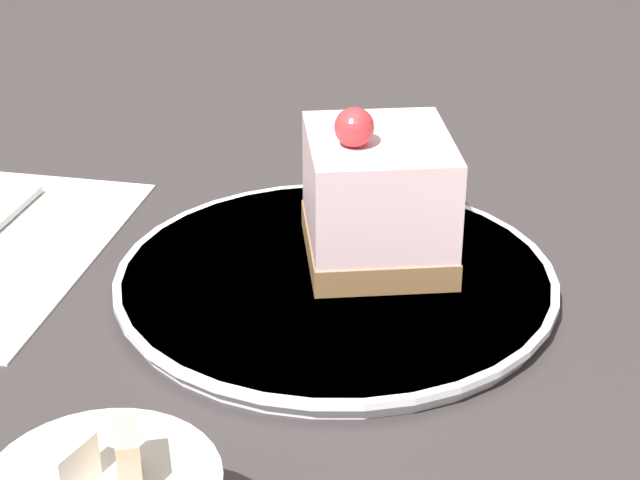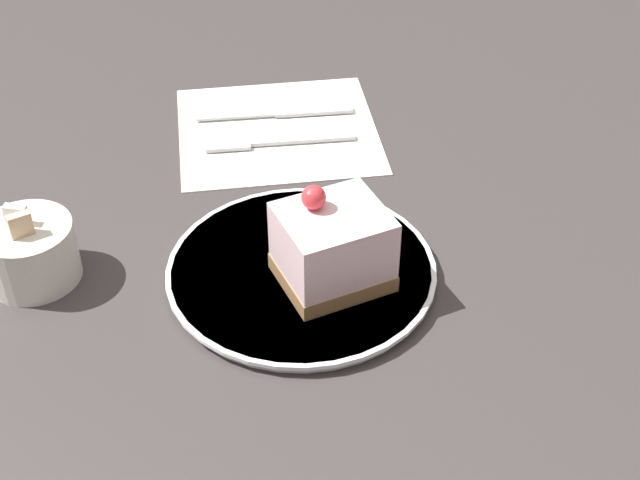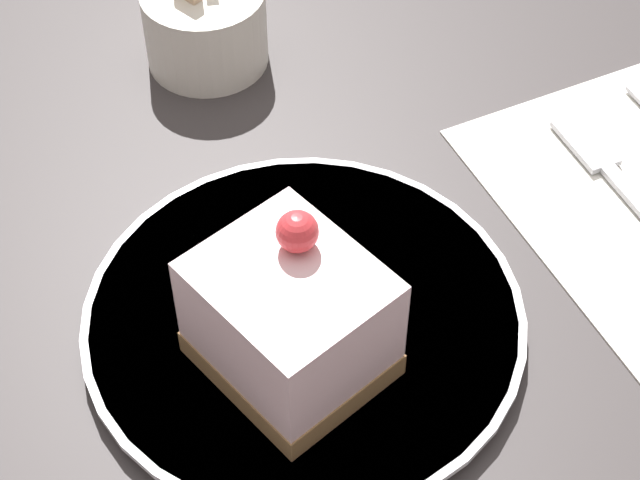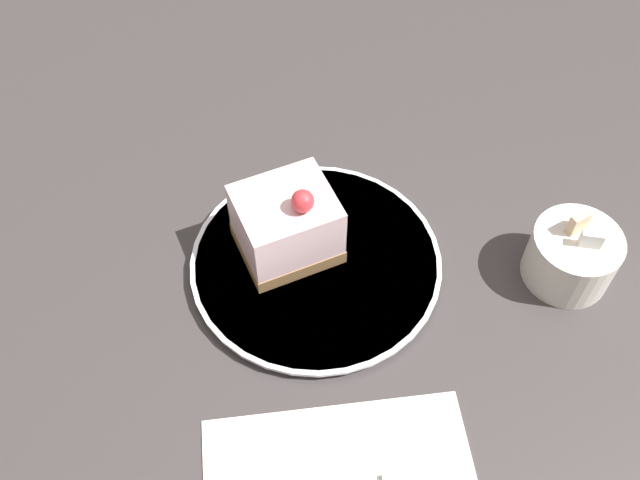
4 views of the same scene
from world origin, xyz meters
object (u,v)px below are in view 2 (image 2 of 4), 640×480
Objects in this scene: knife at (290,113)px; cake_slice at (332,245)px; plate at (307,271)px; fork at (267,142)px; sugar_bowl at (30,252)px.

cake_slice is at bearing -178.14° from knife.
plate is 0.22m from fork.
knife is at bearing -16.21° from cake_slice.
knife is at bearing -52.82° from sugar_bowl.
cake_slice is at bearing -136.78° from plate.
cake_slice is 1.24× the size of sugar_bowl.
fork is 0.30m from sugar_bowl.
plate is 1.47× the size of fork.
cake_slice reaches higher than knife.
sugar_bowl is (0.08, 0.26, -0.02)m from cake_slice.
fork is 0.07m from knife.
cake_slice reaches higher than fork.
cake_slice is 0.27m from sugar_bowl.
fork is (0.24, 0.01, -0.04)m from cake_slice.
knife is (0.30, -0.03, -0.04)m from cake_slice.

